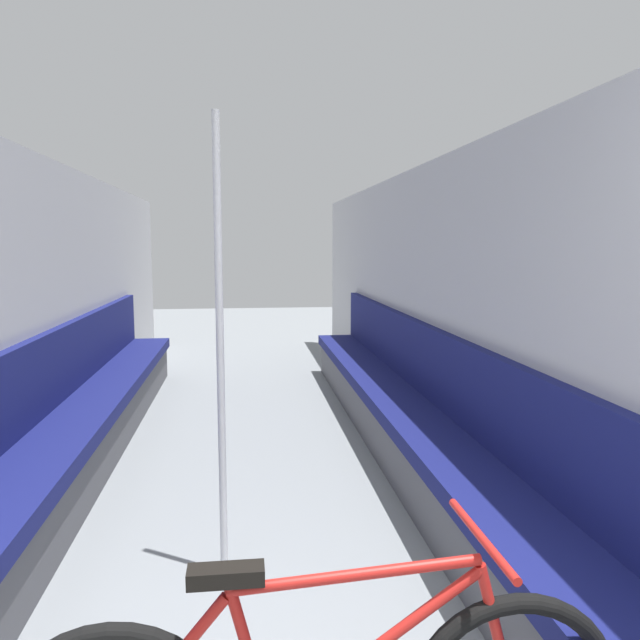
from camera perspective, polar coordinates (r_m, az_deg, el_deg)
The scene contains 5 objects.
wall_left at distance 4.55m, azimuth -25.17°, elevation 0.15°, with size 0.10×10.78×2.20m, color #B2B2B7.
wall_right at distance 4.55m, azimuth 11.45°, elevation 0.68°, with size 0.10×10.78×2.20m, color #B2B2B7.
bench_seat_row_left at distance 4.81m, azimuth -21.03°, elevation -8.87°, with size 0.48×6.19×0.99m.
bench_seat_row_right at distance 4.81m, azimuth 7.56°, elevation -8.44°, with size 0.48×6.19×0.99m.
grab_pole_near at distance 2.95m, azimuth -9.10°, elevation -3.41°, with size 0.08×0.08×2.18m.
Camera 1 is at (-0.01, -0.50, 1.59)m, focal length 35.00 mm.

